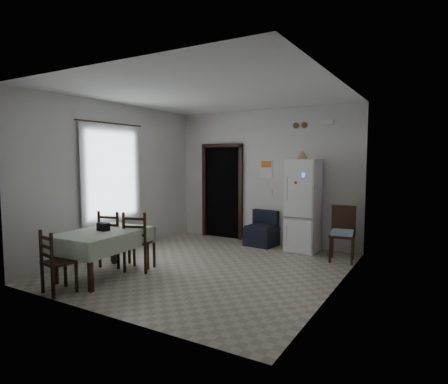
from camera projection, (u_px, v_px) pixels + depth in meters
ground at (209, 268)px, 6.34m from camera, size 4.50×4.50×0.00m
ceiling at (209, 93)px, 6.08m from camera, size 4.20×4.50×0.02m
wall_back at (264, 177)px, 8.14m from camera, size 4.20×0.02×2.90m
wall_front at (103, 193)px, 4.27m from camera, size 4.20×0.02×2.90m
wall_left at (118, 179)px, 7.26m from camera, size 0.02×4.50×2.90m
wall_right at (337, 187)px, 5.15m from camera, size 0.02×4.50×2.90m
doorway at (227, 191)px, 8.88m from camera, size 1.06×0.52×2.22m
window_recess at (108, 174)px, 7.11m from camera, size 0.10×1.20×1.60m
curtain at (112, 174)px, 7.05m from camera, size 0.02×1.45×1.85m
curtain_rod at (111, 123)px, 6.96m from camera, size 0.02×1.60×0.02m
calendar at (266, 169)px, 8.09m from camera, size 0.28×0.02×0.40m
calendar_image at (266, 164)px, 8.08m from camera, size 0.24×0.01×0.14m
light_switch at (270, 193)px, 8.09m from camera, size 0.08×0.02×0.12m
vent_left at (296, 125)px, 7.68m from camera, size 0.12×0.03×0.12m
vent_right at (304, 125)px, 7.59m from camera, size 0.12×0.03×0.12m
emergency_light at (327, 122)px, 7.33m from camera, size 0.25×0.07×0.09m
fridge at (303, 205)px, 7.42m from camera, size 0.60×0.60×1.83m
tan_cone at (302, 155)px, 7.38m from camera, size 0.23×0.23×0.18m
navy_seat at (261, 228)px, 7.92m from camera, size 0.67×0.65×0.73m
corner_chair at (342, 234)px, 6.69m from camera, size 0.48×0.48×0.99m
dining_table at (103, 254)px, 5.85m from camera, size 0.98×1.43×0.72m
black_bag at (103, 227)px, 5.84m from camera, size 0.19×0.12×0.12m
dining_chair_far_left at (115, 238)px, 6.43m from camera, size 0.50×0.50×0.97m
dining_chair_far_right at (139, 241)px, 6.17m from camera, size 0.54×0.54×0.99m
dining_chair_near_head at (59, 261)px, 5.12m from camera, size 0.44×0.44×0.88m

